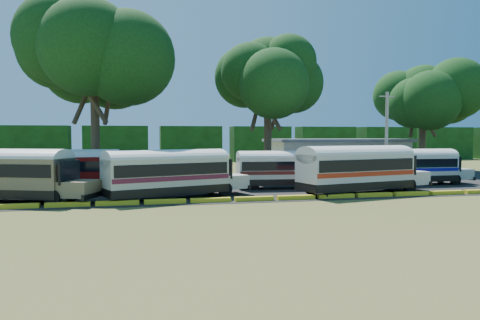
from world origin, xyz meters
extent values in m
plane|color=#42541C|center=(0.00, 0.00, 0.00)|extent=(160.00, 160.00, 0.00)
cube|color=black|center=(1.00, 12.00, 0.01)|extent=(64.00, 24.00, 0.02)
cube|color=yellow|center=(-16.50, 1.00, 0.15)|extent=(2.70, 0.45, 0.30)
cube|color=yellow|center=(-13.50, 1.00, 0.15)|extent=(2.70, 0.45, 0.30)
cube|color=yellow|center=(-10.50, 1.00, 0.15)|extent=(2.70, 0.45, 0.30)
cube|color=yellow|center=(-7.50, 1.00, 0.15)|extent=(2.70, 0.45, 0.30)
cube|color=yellow|center=(-4.50, 1.00, 0.15)|extent=(2.70, 0.45, 0.30)
cube|color=yellow|center=(-1.50, 1.00, 0.15)|extent=(2.70, 0.45, 0.30)
cube|color=yellow|center=(1.50, 1.00, 0.15)|extent=(2.70, 0.45, 0.30)
cube|color=yellow|center=(4.50, 1.00, 0.15)|extent=(2.70, 0.45, 0.30)
cube|color=yellow|center=(7.50, 1.00, 0.15)|extent=(2.70, 0.45, 0.30)
cube|color=yellow|center=(10.50, 1.00, 0.15)|extent=(2.70, 0.45, 0.30)
cube|color=yellow|center=(13.50, 1.00, 0.15)|extent=(2.70, 0.45, 0.30)
cube|color=silver|center=(18.00, 30.00, 1.80)|extent=(18.00, 8.00, 3.60)
cube|color=slate|center=(18.00, 30.00, 3.80)|extent=(19.00, 9.00, 0.40)
cube|color=black|center=(-24.00, 48.00, 3.00)|extent=(10.00, 4.00, 6.00)
cube|color=black|center=(-12.00, 48.00, 3.00)|extent=(10.00, 4.00, 6.00)
cube|color=black|center=(0.00, 48.00, 3.00)|extent=(10.00, 4.00, 6.00)
cube|color=black|center=(12.00, 48.00, 3.00)|extent=(10.00, 4.00, 6.00)
cube|color=black|center=(24.00, 48.00, 3.00)|extent=(10.00, 4.00, 6.00)
cube|color=black|center=(36.00, 48.00, 3.00)|extent=(10.00, 4.00, 6.00)
cube|color=black|center=(48.00, 48.00, 3.00)|extent=(10.00, 4.00, 6.00)
cylinder|color=black|center=(-14.46, 1.51, 0.54)|extent=(1.11, 0.69, 1.08)
cylinder|color=black|center=(-13.57, 3.65, 0.54)|extent=(1.11, 0.69, 1.08)
cube|color=black|center=(-17.91, 4.19, 0.70)|extent=(9.22, 5.88, 0.59)
cube|color=#79674A|center=(-17.91, 4.19, 1.98)|extent=(9.22, 5.88, 1.98)
cube|color=black|center=(-17.91, 4.19, 2.22)|extent=(8.91, 5.80, 0.83)
ellipsoid|color=silver|center=(-17.91, 4.19, 2.97)|extent=(9.22, 5.88, 1.22)
cube|color=#79674A|center=(-12.92, 2.12, 1.03)|extent=(2.70, 2.94, 1.03)
cube|color=black|center=(-13.55, 2.38, 2.08)|extent=(1.10, 2.36, 1.48)
cube|color=black|center=(-12.07, 1.77, 0.59)|extent=(1.19, 2.52, 0.32)
cylinder|color=black|center=(-10.72, 7.99, 0.51)|extent=(1.03, 0.34, 1.02)
cylinder|color=black|center=(-10.83, 10.17, 0.51)|extent=(1.03, 0.34, 1.02)
cylinder|color=black|center=(-17.63, 7.65, 0.51)|extent=(1.03, 0.34, 1.02)
cylinder|color=black|center=(-17.74, 9.82, 0.51)|extent=(1.03, 0.34, 1.02)
cube|color=black|center=(-14.74, 8.88, 0.66)|extent=(8.46, 2.96, 0.56)
cube|color=maroon|center=(-14.74, 8.88, 1.87)|extent=(8.46, 2.96, 1.86)
cube|color=black|center=(-14.74, 8.88, 2.09)|extent=(8.13, 3.00, 0.78)
ellipsoid|color=silver|center=(-14.74, 8.88, 2.80)|extent=(8.46, 2.96, 1.14)
cube|color=maroon|center=(-9.66, 9.13, 0.97)|extent=(1.94, 2.33, 0.97)
cube|color=black|center=(-10.30, 9.10, 1.96)|extent=(0.27, 2.34, 1.40)
cube|color=black|center=(-8.79, 9.18, 0.56)|extent=(0.31, 2.50, 0.31)
cube|color=black|center=(-18.85, 8.67, 0.56)|extent=(0.31, 2.50, 0.31)
cylinder|color=black|center=(-2.99, 3.60, 0.52)|extent=(1.09, 0.61, 1.05)
cylinder|color=black|center=(-3.71, 5.72, 0.52)|extent=(1.09, 0.61, 1.05)
cylinder|color=black|center=(-9.74, 1.31, 0.52)|extent=(1.09, 0.61, 1.05)
cylinder|color=black|center=(-10.46, 3.44, 0.52)|extent=(1.09, 0.61, 1.05)
cube|color=black|center=(-7.22, 3.35, 0.68)|extent=(8.97, 5.24, 0.58)
cube|color=beige|center=(-7.22, 3.35, 1.92)|extent=(8.97, 5.24, 1.92)
cube|color=black|center=(-7.22, 3.35, 2.15)|extent=(8.67, 5.19, 0.80)
cube|color=maroon|center=(-7.22, 3.35, 1.54)|extent=(8.91, 5.25, 0.31)
ellipsoid|color=silver|center=(-7.22, 3.35, 2.88)|extent=(8.97, 5.24, 1.18)
cube|color=beige|center=(-2.26, 5.03, 0.99)|extent=(2.52, 2.79, 0.99)
cube|color=black|center=(-2.89, 4.82, 2.02)|extent=(0.92, 2.33, 1.44)
cube|color=black|center=(-1.42, 5.32, 0.58)|extent=(1.00, 2.49, 0.31)
cube|color=black|center=(-11.24, 1.99, 0.58)|extent=(1.00, 2.49, 0.31)
cylinder|color=black|center=(6.53, 6.41, 0.48)|extent=(0.98, 0.35, 0.96)
cylinder|color=black|center=(6.71, 8.45, 0.48)|extent=(0.98, 0.35, 0.96)
cylinder|color=black|center=(0.03, 6.98, 0.48)|extent=(0.98, 0.35, 0.96)
cylinder|color=black|center=(0.22, 9.03, 0.48)|extent=(0.98, 0.35, 0.96)
cube|color=black|center=(2.90, 7.76, 0.62)|extent=(8.04, 3.08, 0.53)
cube|color=silver|center=(2.90, 7.76, 1.76)|extent=(8.04, 3.08, 1.75)
cube|color=black|center=(2.90, 7.76, 1.97)|extent=(7.74, 3.11, 0.74)
cube|color=#551916|center=(2.90, 7.76, 1.41)|extent=(7.97, 3.11, 0.29)
ellipsoid|color=silver|center=(2.90, 7.76, 2.64)|extent=(8.04, 3.08, 1.08)
cube|color=silver|center=(7.67, 7.34, 0.91)|extent=(1.91, 2.25, 0.91)
cube|color=black|center=(7.07, 7.39, 1.85)|extent=(0.34, 2.21, 1.32)
cube|color=black|center=(8.48, 7.27, 0.53)|extent=(0.38, 2.36, 0.29)
cube|color=black|center=(-0.97, 8.10, 0.53)|extent=(0.38, 2.36, 0.29)
cylinder|color=black|center=(11.45, 2.69, 0.56)|extent=(1.15, 0.55, 1.11)
cylinder|color=black|center=(10.92, 5.01, 0.56)|extent=(1.15, 0.55, 1.11)
cylinder|color=black|center=(4.08, 1.00, 0.56)|extent=(1.15, 0.55, 1.11)
cylinder|color=black|center=(3.55, 3.32, 0.56)|extent=(1.15, 0.55, 1.11)
cube|color=black|center=(6.96, 2.88, 0.72)|extent=(9.51, 4.75, 0.61)
cube|color=silver|center=(6.96, 2.88, 2.04)|extent=(9.51, 4.75, 2.03)
cube|color=black|center=(6.96, 2.88, 2.28)|extent=(9.17, 4.73, 0.85)
cube|color=#B32811|center=(6.96, 2.88, 1.63)|extent=(9.43, 4.77, 0.33)
ellipsoid|color=silver|center=(6.96, 2.88, 3.06)|extent=(9.51, 4.75, 1.25)
cube|color=silver|center=(12.38, 4.13, 1.06)|extent=(2.50, 2.83, 1.06)
cube|color=black|center=(11.70, 3.97, 2.14)|extent=(0.74, 2.53, 1.53)
cube|color=black|center=(13.30, 4.34, 0.61)|extent=(0.81, 2.70, 0.33)
cube|color=black|center=(2.57, 1.87, 0.61)|extent=(0.81, 2.70, 0.33)
cylinder|color=black|center=(18.73, 6.78, 0.49)|extent=(0.98, 0.28, 0.98)
cylinder|color=black|center=(18.72, 8.88, 0.49)|extent=(0.98, 0.28, 0.98)
cylinder|color=black|center=(12.04, 6.76, 0.49)|extent=(0.98, 0.28, 0.98)
cylinder|color=black|center=(12.04, 8.87, 0.49)|extent=(0.98, 0.28, 0.98)
cube|color=black|center=(14.89, 7.82, 0.64)|extent=(8.07, 2.47, 0.54)
cube|color=beige|center=(14.89, 7.82, 1.80)|extent=(8.07, 2.47, 1.80)
cube|color=black|center=(14.89, 7.82, 2.02)|extent=(7.75, 2.53, 0.76)
cube|color=#0F0E8F|center=(14.89, 7.82, 1.44)|extent=(7.99, 2.51, 0.30)
ellipsoid|color=silver|center=(14.89, 7.82, 2.70)|extent=(8.07, 2.47, 1.11)
cube|color=beige|center=(19.81, 7.83, 0.93)|extent=(1.77, 2.17, 0.93)
cube|color=black|center=(19.19, 7.83, 1.89)|extent=(0.15, 2.26, 1.35)
cube|color=black|center=(20.64, 7.83, 0.54)|extent=(0.18, 2.41, 0.30)
cube|color=black|center=(10.91, 7.81, 0.54)|extent=(0.18, 2.41, 0.30)
cylinder|color=#3D2C1E|center=(-12.85, 15.77, 4.23)|extent=(0.80, 0.80, 8.46)
cylinder|color=#3D2C1E|center=(-11.62, 16.21, 7.86)|extent=(1.45, 2.99, 4.80)
cylinder|color=#3D2C1E|center=(-13.84, 16.60, 7.86)|extent=(2.28, 2.60, 4.80)
cylinder|color=#3D2C1E|center=(-13.07, 14.49, 7.86)|extent=(3.06, 0.96, 4.80)
ellipsoid|color=black|center=(-12.85, 15.77, 12.29)|extent=(11.57, 11.57, 8.48)
cylinder|color=#3D2C1E|center=(4.48, 18.00, 3.81)|extent=(0.80, 0.80, 7.62)
cylinder|color=#3D2C1E|center=(5.70, 18.45, 7.08)|extent=(1.36, 2.75, 4.34)
cylinder|color=#3D2C1E|center=(3.48, 18.84, 7.08)|extent=(2.11, 2.40, 4.34)
cylinder|color=#3D2C1E|center=(4.25, 16.72, 7.08)|extent=(2.80, 0.91, 4.34)
ellipsoid|color=black|center=(4.48, 18.00, 11.11)|extent=(9.92, 9.92, 7.27)
cylinder|color=#3D2C1E|center=(26.00, 22.38, 3.30)|extent=(0.80, 0.80, 6.61)
cylinder|color=#3D2C1E|center=(27.22, 22.82, 6.14)|extent=(1.25, 2.45, 3.80)
cylinder|color=#3D2C1E|center=(25.00, 23.22, 6.14)|extent=(1.91, 2.16, 3.80)
cylinder|color=#3D2C1E|center=(25.77, 21.10, 6.14)|extent=(2.49, 0.86, 3.80)
ellipsoid|color=black|center=(26.00, 22.38, 9.70)|extent=(9.64, 9.64, 7.07)
cylinder|color=gray|center=(14.67, 11.63, 4.35)|extent=(0.30, 0.30, 8.69)
cube|color=gray|center=(14.67, 11.63, 8.26)|extent=(1.60, 0.12, 0.12)
camera|label=1|loc=(-9.60, -29.55, 4.45)|focal=35.00mm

